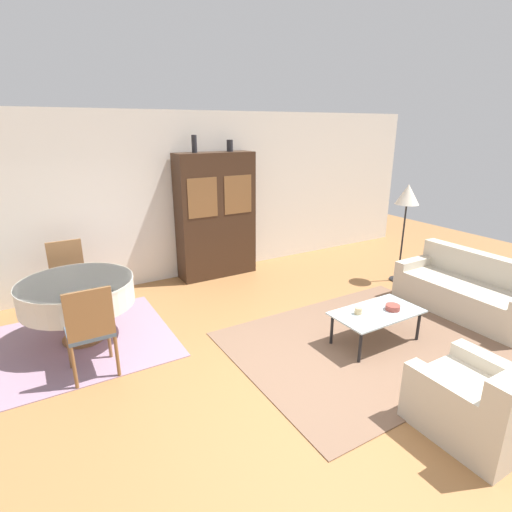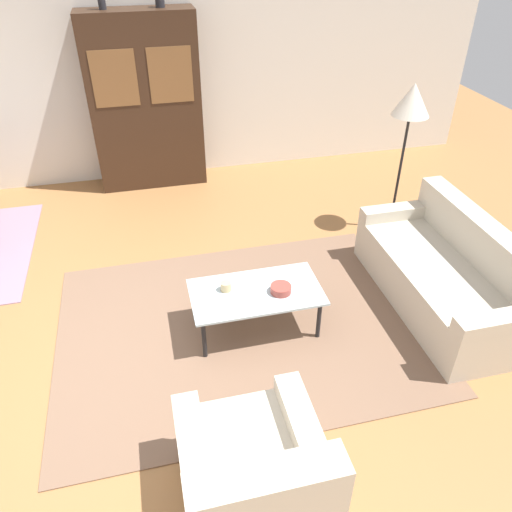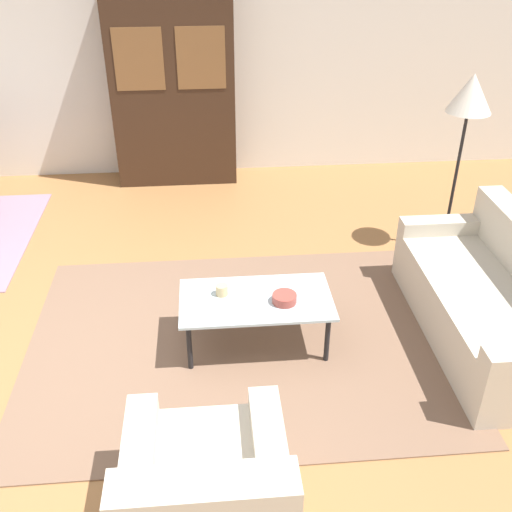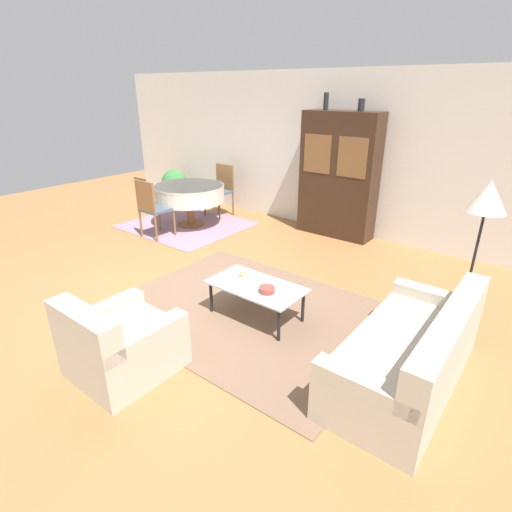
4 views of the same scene
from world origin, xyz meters
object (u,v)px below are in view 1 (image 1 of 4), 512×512
cup (358,311)px  vase_short (230,146)px  coffee_table (377,314)px  bowl (393,307)px  floor_lamp (407,199)px  couch (469,292)px  dining_chair_far (69,274)px  dining_chair_near (90,327)px  display_cabinet (216,216)px  armchair (481,403)px  vase_tall (194,144)px  dining_table (77,293)px

cup → vase_short: size_ratio=0.46×
coffee_table → bowl: bearing=-16.8°
floor_lamp → couch: bearing=-96.1°
dining_chair_far → bowl: 4.20m
couch → dining_chair_near: 4.82m
cup → display_cabinet: bearing=97.4°
armchair → dining_chair_far: size_ratio=0.87×
couch → floor_lamp: floor_lamp is taller
couch → coffee_table: bearing=88.3°
vase_tall → cup: bearing=-76.5°
couch → vase_tall: bearing=40.7°
armchair → dining_chair_near: 3.60m
dining_table → vase_short: size_ratio=6.92×
armchair → cup: armchair is taller
coffee_table → dining_table: size_ratio=0.83×
dining_chair_near → vase_short: size_ratio=5.37×
bowl → vase_tall: bearing=110.2°
couch → vase_tall: 4.51m
dining_chair_near → bowl: dining_chair_near is taller
display_cabinet → dining_chair_near: size_ratio=2.08×
vase_tall → couch: bearing=-49.3°
dining_chair_near → bowl: 3.34m
dining_table → floor_lamp: bearing=-6.8°
armchair → dining_chair_far: 4.94m
coffee_table → couch: bearing=-1.7°
floor_lamp → vase_short: vase_short is taller
floor_lamp → vase_tall: vase_tall is taller
dining_table → dining_chair_near: (-0.00, -0.86, -0.04)m
floor_lamp → dining_table: bearing=173.2°
display_cabinet → coffee_table: bearing=-78.4°
floor_lamp → display_cabinet: bearing=144.1°
dining_chair_near → floor_lamp: 4.92m
vase_short → armchair: bearing=-90.5°
display_cabinet → armchair: bearing=-86.9°
coffee_table → vase_tall: vase_tall is taller
display_cabinet → dining_table: size_ratio=1.61×
couch → bowl: (-1.53, -0.01, 0.14)m
dining_table → vase_tall: vase_tall is taller
armchair → floor_lamp: bearing=50.9°
bowl → display_cabinet: bearing=104.7°
dining_chair_near → armchair: bearing=-43.3°
couch → dining_table: bearing=68.3°
display_cabinet → dining_table: display_cabinet is taller
bowl → coffee_table: bearing=163.2°
dining_chair_near → dining_chair_far: size_ratio=1.00×
coffee_table → cup: 0.26m
vase_tall → armchair: bearing=-82.8°
dining_table → floor_lamp: (4.84, -0.58, 0.75)m
dining_chair_far → bowl: bearing=139.2°
armchair → dining_chair_near: (-2.61, 2.46, 0.28)m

